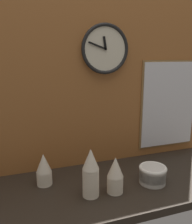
# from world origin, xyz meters

# --- Properties ---
(ground_plane) EXTENTS (1.60, 0.56, 0.04)m
(ground_plane) POSITION_xyz_m (0.00, 0.00, -0.02)
(ground_plane) COLOR black
(wall_tiled_back) EXTENTS (1.60, 0.03, 1.05)m
(wall_tiled_back) POSITION_xyz_m (0.00, 0.27, 0.53)
(wall_tiled_back) COLOR #A3602D
(wall_tiled_back) RESTS_ON ground_plane
(cup_stack_center_right) EXTENTS (0.08, 0.08, 0.18)m
(cup_stack_center_right) POSITION_xyz_m (0.05, -0.09, 0.09)
(cup_stack_center_right) COLOR beige
(cup_stack_center_right) RESTS_ON ground_plane
(cup_stack_center_left) EXTENTS (0.08, 0.08, 0.17)m
(cup_stack_center_left) POSITION_xyz_m (-0.27, 0.09, 0.08)
(cup_stack_center_left) COLOR beige
(cup_stack_center_left) RESTS_ON ground_plane
(cup_stack_center) EXTENTS (0.08, 0.08, 0.23)m
(cup_stack_center) POSITION_xyz_m (-0.07, -0.08, 0.12)
(cup_stack_center) COLOR beige
(cup_stack_center) RESTS_ON ground_plane
(bowl_stack_right) EXTENTS (0.14, 0.14, 0.09)m
(bowl_stack_right) POSITION_xyz_m (0.27, -0.07, 0.05)
(bowl_stack_right) COLOR beige
(bowl_stack_right) RESTS_ON ground_plane
(wall_clock) EXTENTS (0.28, 0.03, 0.28)m
(wall_clock) POSITION_xyz_m (0.12, 0.23, 0.68)
(wall_clock) COLOR beige
(menu_board) EXTENTS (0.41, 0.01, 0.57)m
(menu_board) POSITION_xyz_m (0.57, 0.24, 0.33)
(menu_board) COLOR olive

